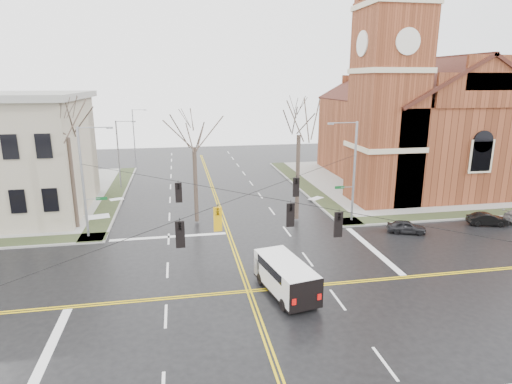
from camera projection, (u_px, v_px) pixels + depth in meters
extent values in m
plane|color=black|center=(249.00, 291.00, 26.39)|extent=(120.00, 120.00, 0.00)
cube|color=gray|center=(409.00, 181.00, 54.54)|extent=(30.00, 30.00, 0.15)
cube|color=#29341C|center=(305.00, 186.00, 52.09)|extent=(2.00, 30.00, 0.02)
cube|color=#29341C|center=(484.00, 213.00, 41.39)|extent=(30.00, 2.00, 0.02)
cube|color=#29341C|center=(114.00, 194.00, 48.15)|extent=(2.00, 30.00, 0.02)
cube|color=gold|center=(247.00, 291.00, 26.36)|extent=(0.12, 100.00, 0.01)
cube|color=gold|center=(251.00, 291.00, 26.41)|extent=(0.12, 100.00, 0.01)
cube|color=gold|center=(249.00, 292.00, 26.27)|extent=(100.00, 0.12, 0.01)
cube|color=gold|center=(249.00, 290.00, 26.50)|extent=(100.00, 0.12, 0.01)
cube|color=silver|center=(169.00, 237.00, 35.49)|extent=(9.50, 0.50, 0.01)
cube|color=silver|center=(44.00, 361.00, 19.78)|extent=(0.50, 9.50, 0.01)
cube|color=silver|center=(372.00, 249.00, 32.98)|extent=(0.50, 9.50, 0.01)
cube|color=#612E19|center=(387.00, 107.00, 43.00)|extent=(6.00, 6.00, 20.00)
cube|color=beige|center=(395.00, 5.00, 40.58)|extent=(6.30, 6.30, 0.50)
cylinder|color=silver|center=(408.00, 41.00, 38.57)|extent=(2.40, 0.15, 2.40)
cylinder|color=silver|center=(362.00, 44.00, 40.94)|extent=(0.15, 2.40, 2.40)
cube|color=#612E19|center=(416.00, 142.00, 54.41)|extent=(18.00, 24.00, 10.00)
cube|color=#612E19|center=(367.00, 176.00, 47.80)|extent=(2.00, 5.00, 4.40)
cylinder|color=gray|center=(354.00, 172.00, 38.16)|extent=(0.20, 0.20, 9.00)
cylinder|color=gray|center=(347.00, 187.00, 38.40)|extent=(1.20, 0.06, 0.06)
cube|color=#0D4C1F|center=(340.00, 187.00, 38.28)|extent=(0.90, 0.04, 0.25)
cylinder|color=gray|center=(344.00, 123.00, 36.83)|extent=(2.40, 0.08, 0.08)
cube|color=gray|center=(331.00, 124.00, 36.63)|extent=(0.50, 0.22, 0.15)
cylinder|color=gray|center=(83.00, 183.00, 34.12)|extent=(0.20, 0.20, 9.00)
cylinder|color=gray|center=(93.00, 199.00, 34.57)|extent=(1.20, 0.06, 0.06)
cube|color=#0D4C1F|center=(102.00, 199.00, 34.69)|extent=(0.90, 0.04, 0.25)
cylinder|color=gray|center=(93.00, 127.00, 33.21)|extent=(2.40, 0.08, 0.08)
cube|color=gray|center=(110.00, 128.00, 33.43)|extent=(0.50, 0.22, 0.15)
cylinder|color=black|center=(248.00, 194.00, 24.81)|extent=(23.02, 23.02, 0.03)
cylinder|color=black|center=(248.00, 194.00, 24.81)|extent=(23.02, 23.02, 0.03)
imported|color=black|center=(180.00, 234.00, 20.49)|extent=(0.21, 0.26, 1.30)
imported|color=black|center=(296.00, 187.00, 29.51)|extent=(0.21, 0.26, 1.30)
imported|color=#DDA30D|center=(218.00, 219.00, 22.75)|extent=(0.21, 0.26, 1.30)
imported|color=black|center=(179.00, 193.00, 28.10)|extent=(0.21, 0.26, 1.30)
imported|color=black|center=(338.00, 225.00, 21.90)|extent=(0.21, 0.26, 1.30)
imported|color=black|center=(290.00, 215.00, 23.45)|extent=(0.21, 0.26, 1.30)
cylinder|color=gray|center=(118.00, 155.00, 50.07)|extent=(0.16, 0.16, 8.00)
cylinder|color=gray|center=(125.00, 121.00, 49.26)|extent=(2.00, 0.07, 0.07)
cube|color=gray|center=(134.00, 122.00, 49.45)|extent=(0.45, 0.20, 0.13)
cylinder|color=gray|center=(134.00, 134.00, 69.09)|extent=(0.16, 0.16, 8.00)
cylinder|color=gray|center=(139.00, 110.00, 68.28)|extent=(2.00, 0.07, 0.07)
cube|color=gray|center=(145.00, 110.00, 68.47)|extent=(0.45, 0.20, 0.13)
cube|color=white|center=(286.00, 276.00, 25.75)|extent=(3.03, 5.59, 1.70)
cube|color=white|center=(271.00, 265.00, 27.80)|extent=(2.18, 1.28, 1.20)
cube|color=black|center=(269.00, 255.00, 27.97)|extent=(1.84, 0.47, 0.80)
cube|color=black|center=(285.00, 266.00, 25.79)|extent=(2.72, 3.93, 0.55)
cube|color=#B70C0A|center=(294.00, 302.00, 23.10)|extent=(0.25, 0.11, 0.34)
cube|color=#B70C0A|center=(319.00, 297.00, 23.65)|extent=(0.25, 0.11, 0.34)
cube|color=black|center=(286.00, 289.00, 25.97)|extent=(3.08, 5.65, 0.10)
cylinder|color=black|center=(261.00, 279.00, 27.22)|extent=(0.39, 0.76, 0.72)
cylinder|color=black|center=(287.00, 274.00, 27.87)|extent=(0.39, 0.76, 0.72)
cylinder|color=black|center=(284.00, 305.00, 24.07)|extent=(0.39, 0.76, 0.72)
cylinder|color=black|center=(313.00, 299.00, 24.72)|extent=(0.39, 0.76, 0.72)
imported|color=black|center=(406.00, 227.00, 36.29)|extent=(3.44, 2.35, 1.09)
imported|color=black|center=(487.00, 219.00, 38.22)|extent=(3.53, 1.94, 1.10)
cylinder|color=#3A2E25|center=(73.00, 183.00, 36.52)|extent=(0.36, 0.36, 7.83)
cylinder|color=#3A2E25|center=(196.00, 185.00, 38.14)|extent=(0.36, 0.36, 6.76)
cylinder|color=#3A2E25|center=(298.00, 178.00, 38.72)|extent=(0.36, 0.36, 7.76)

